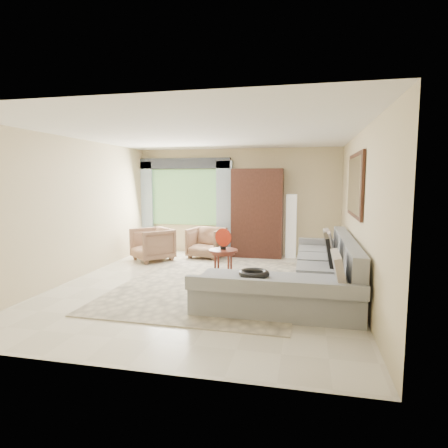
% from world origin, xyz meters
% --- Properties ---
extents(ground, '(6.00, 6.00, 0.00)m').
position_xyz_m(ground, '(0.00, 0.00, 0.00)').
color(ground, silver).
rests_on(ground, ground).
extents(area_rug, '(3.06, 4.05, 0.02)m').
position_xyz_m(area_rug, '(0.07, 0.10, 0.01)').
color(area_rug, beige).
rests_on(area_rug, ground).
extents(sectional_sofa, '(2.30, 3.46, 0.90)m').
position_xyz_m(sectional_sofa, '(1.78, -0.18, 0.28)').
color(sectional_sofa, gray).
rests_on(sectional_sofa, ground).
extents(tv_screen, '(0.14, 0.74, 0.48)m').
position_xyz_m(tv_screen, '(2.05, -0.05, 0.72)').
color(tv_screen, black).
rests_on(tv_screen, sectional_sofa).
extents(garden_hose, '(0.43, 0.43, 0.09)m').
position_xyz_m(garden_hose, '(1.00, -1.12, 0.55)').
color(garden_hose, black).
rests_on(garden_hose, sectional_sofa).
extents(coffee_table, '(0.54, 0.54, 0.54)m').
position_xyz_m(coffee_table, '(0.19, 0.57, 0.28)').
color(coffee_table, '#552616').
rests_on(coffee_table, ground).
extents(red_disc, '(0.33, 0.13, 0.34)m').
position_xyz_m(red_disc, '(0.19, 0.57, 0.77)').
color(red_disc, '#A52310').
rests_on(red_disc, coffee_table).
extents(armchair_left, '(1.14, 1.14, 0.75)m').
position_xyz_m(armchair_left, '(-1.73, 1.71, 0.37)').
color(armchair_left, '#856048').
rests_on(armchair_left, ground).
extents(armchair_right, '(0.88, 0.90, 0.72)m').
position_xyz_m(armchair_right, '(-0.59, 2.27, 0.36)').
color(armchair_right, '#835B47').
rests_on(armchair_right, ground).
extents(potted_plant, '(0.46, 0.40, 0.50)m').
position_xyz_m(potted_plant, '(-2.01, 2.48, 0.25)').
color(potted_plant, '#999999').
rests_on(potted_plant, ground).
extents(armoire, '(1.20, 0.55, 2.10)m').
position_xyz_m(armoire, '(0.55, 2.72, 1.05)').
color(armoire, black).
rests_on(armoire, ground).
extents(floor_lamp, '(0.24, 0.24, 1.50)m').
position_xyz_m(floor_lamp, '(1.35, 2.78, 0.75)').
color(floor_lamp, silver).
rests_on(floor_lamp, ground).
extents(window, '(1.80, 0.04, 1.40)m').
position_xyz_m(window, '(-1.35, 2.97, 1.40)').
color(window, '#669E59').
rests_on(window, wall_back).
extents(curtain_left, '(0.40, 0.08, 2.30)m').
position_xyz_m(curtain_left, '(-2.40, 2.88, 1.15)').
color(curtain_left, '#9EB7CC').
rests_on(curtain_left, ground).
extents(curtain_right, '(0.40, 0.08, 2.30)m').
position_xyz_m(curtain_right, '(-0.30, 2.88, 1.15)').
color(curtain_right, '#9EB7CC').
rests_on(curtain_right, ground).
extents(valance, '(2.40, 0.12, 0.26)m').
position_xyz_m(valance, '(-1.35, 2.90, 2.25)').
color(valance, '#1E232D').
rests_on(valance, wall_back).
extents(wall_mirror, '(0.05, 1.70, 1.05)m').
position_xyz_m(wall_mirror, '(2.46, 0.35, 1.75)').
color(wall_mirror, black).
rests_on(wall_mirror, wall_right).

